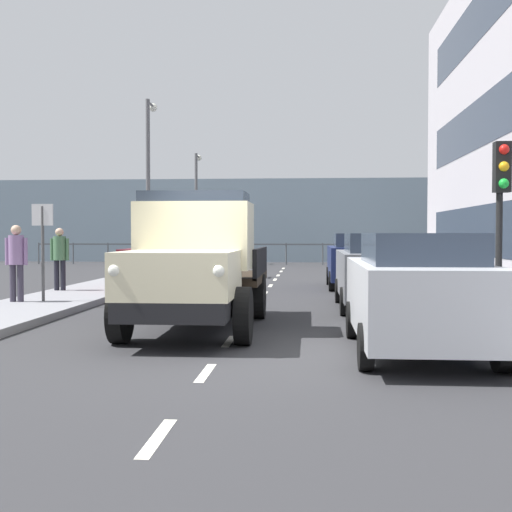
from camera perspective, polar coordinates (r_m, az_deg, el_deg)
The scene contains 17 objects.
ground_plane at distance 19.48m, azimuth 0.78°, elevation -3.14°, with size 80.00×80.00×0.00m, color #2D2D30.
sidewalk_left at distance 19.76m, azimuth 15.03°, elevation -2.92°, with size 2.23×36.53×0.15m, color gray.
sidewalk_right at distance 20.37m, azimuth -13.04°, elevation -2.76°, with size 2.23×36.53×0.15m, color gray.
road_centreline_markings at distance 18.01m, azimuth 0.47°, elevation -3.54°, with size 0.12×31.13×0.01m.
sea_horizon at distance 40.65m, azimuth 2.74°, elevation 3.01°, with size 80.00×0.80×5.00m, color gray.
seawall_railing at distance 37.06m, azimuth 2.56°, elevation 0.67°, with size 28.08×0.08×1.20m.
truck_vintage_cream at distance 11.76m, azimuth -5.15°, elevation -0.71°, with size 2.17×5.64×2.43m.
car_silver_kerbside_near at distance 9.92m, azimuth 13.44°, elevation -2.88°, with size 1.84×4.29×1.72m.
car_grey_kerbside_1 at distance 15.53m, azimuth 10.19°, elevation -1.15°, with size 1.78×4.31×1.72m.
car_navy_kerbside_2 at distance 21.42m, azimuth 8.63°, elevation -0.31°, with size 1.91×4.16×1.72m.
car_maroon_oppositeside_0 at distance 19.94m, azimuth -7.26°, elevation -0.45°, with size 1.98×4.56×1.72m.
pedestrian_in_dark_coat at distance 16.40m, azimuth -19.58°, elevation -0.04°, with size 0.53×0.34×1.76m.
pedestrian_near_railing at distance 19.34m, azimuth -16.25°, elevation 0.19°, with size 0.53×0.34×1.72m.
traffic_light_near at distance 12.90m, azimuth 20.00°, elevation 5.16°, with size 0.28×0.41×3.20m.
lamp_post_promenade at distance 26.09m, azimuth -9.02°, elevation 7.10°, with size 0.32×1.14×6.63m.
lamp_post_far at distance 37.37m, azimuth -5.03°, elevation 5.00°, with size 0.32×1.14×5.96m.
street_sign at distance 16.38m, azimuth -17.57°, elevation 1.71°, with size 0.50×0.07×2.25m.
Camera 1 is at (-1.27, 9.66, 1.72)m, focal length 47.37 mm.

